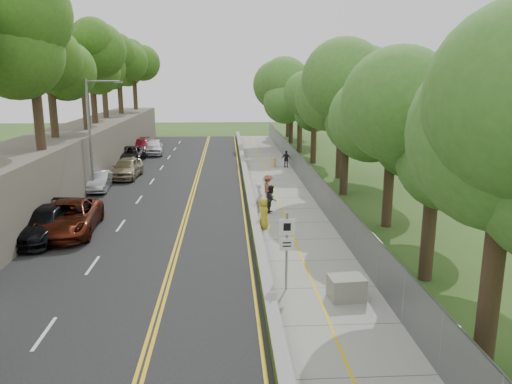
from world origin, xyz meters
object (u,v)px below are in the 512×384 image
(construction_barrel, at_px, (273,162))
(person_far, at_px, (286,159))
(car_2, at_px, (69,217))
(signpost, at_px, (287,243))
(concrete_block, at_px, (346,288))
(painter_0, at_px, (264,213))
(streetlight, at_px, (93,129))

(construction_barrel, distance_m, person_far, 1.24)
(car_2, bearing_deg, signpost, -40.49)
(construction_barrel, xyz_separation_m, person_far, (1.16, -0.32, 0.33))
(concrete_block, bearing_deg, car_2, 145.37)
(person_far, bearing_deg, car_2, 72.04)
(signpost, bearing_deg, person_far, 83.31)
(construction_barrel, xyz_separation_m, painter_0, (-2.25, -18.73, 0.40))
(painter_0, bearing_deg, car_2, 91.30)
(concrete_block, distance_m, car_2, 15.59)
(person_far, bearing_deg, construction_barrel, 3.13)
(signpost, height_order, painter_0, signpost)
(signpost, xyz_separation_m, person_far, (3.11, 26.49, -1.14))
(streetlight, relative_size, painter_0, 4.72)
(streetlight, bearing_deg, concrete_block, -52.80)
(person_far, bearing_deg, signpost, 101.87)
(signpost, relative_size, concrete_block, 2.39)
(painter_0, bearing_deg, concrete_block, -164.65)
(concrete_block, bearing_deg, painter_0, 105.14)
(painter_0, bearing_deg, streetlight, 51.64)
(painter_0, bearing_deg, signpost, -177.66)
(streetlight, relative_size, person_far, 5.17)
(streetlight, relative_size, signpost, 2.58)
(signpost, relative_size, construction_barrel, 3.49)
(concrete_block, relative_size, painter_0, 0.77)
(signpost, bearing_deg, painter_0, 92.13)
(signpost, distance_m, construction_barrel, 26.92)
(construction_barrel, height_order, person_far, person_far)
(painter_0, distance_m, person_far, 18.73)
(streetlight, bearing_deg, painter_0, -38.57)
(streetlight, distance_m, signpost, 20.72)
(streetlight, xyz_separation_m, painter_0, (11.21, -8.94, -3.74))
(streetlight, height_order, car_2, streetlight)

